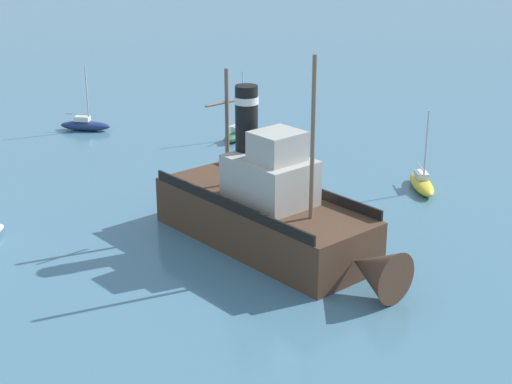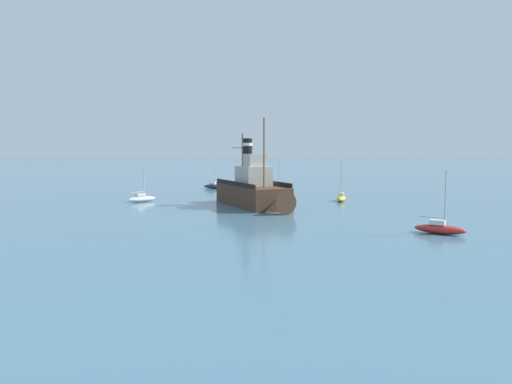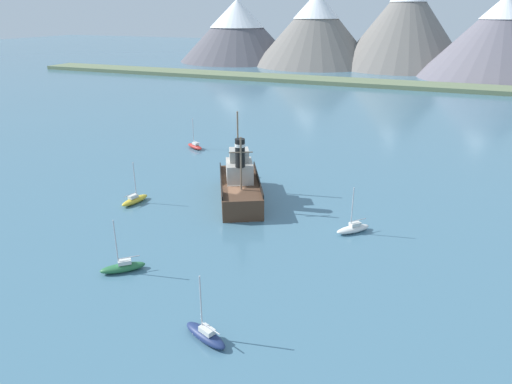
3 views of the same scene
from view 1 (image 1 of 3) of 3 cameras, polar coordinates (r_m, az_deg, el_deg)
name	(u,v)px [view 1 (image 1 of 3)]	position (r m, az deg, el deg)	size (l,w,h in m)	color
ground_plane	(249,225)	(41.31, -0.49, -2.40)	(600.00, 600.00, 0.00)	#477289
old_tugboat	(271,213)	(37.92, 1.12, -1.54)	(9.60, 14.34, 9.90)	#4C3323
sailboat_green	(240,134)	(56.17, -1.15, 4.26)	(3.57, 3.34, 4.90)	#286B3D
sailboat_yellow	(422,183)	(47.17, 11.96, 0.64)	(1.79, 3.94, 4.90)	gold
sailboat_navy	(85,125)	(59.86, -12.32, 4.80)	(3.94, 2.43, 4.90)	navy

